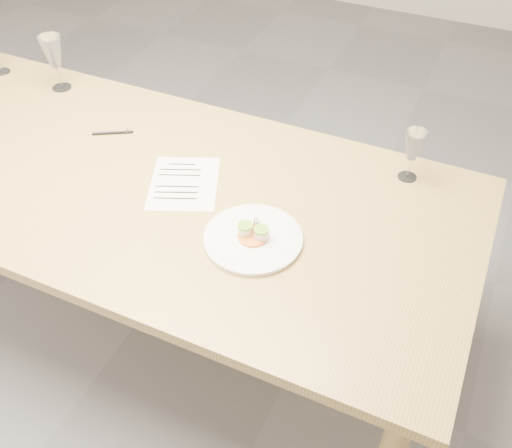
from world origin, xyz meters
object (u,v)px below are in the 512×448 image
at_px(recipe_sheet, 184,183).
at_px(wine_glass_1, 53,53).
at_px(ballpoint_pen, 113,133).
at_px(dining_table, 120,187).
at_px(dinner_plate, 253,238).
at_px(wine_glass_2, 414,146).

bearing_deg(recipe_sheet, wine_glass_1, 133.70).
height_order(recipe_sheet, ballpoint_pen, ballpoint_pen).
distance_m(dining_table, recipe_sheet, 0.25).
bearing_deg(dining_table, wine_glass_1, 144.97).
distance_m(dinner_plate, wine_glass_1, 1.19).
bearing_deg(dining_table, wine_glass_2, 22.61).
height_order(dinner_plate, wine_glass_1, wine_glass_1).
height_order(dinner_plate, wine_glass_2, wine_glass_2).
height_order(dining_table, wine_glass_1, wine_glass_1).
xyz_separation_m(dinner_plate, wine_glass_2, (0.34, 0.48, 0.11)).
height_order(dining_table, ballpoint_pen, ballpoint_pen).
relative_size(dining_table, dinner_plate, 8.23).
bearing_deg(dining_table, recipe_sheet, 9.08).
xyz_separation_m(recipe_sheet, wine_glass_2, (0.66, 0.34, 0.12)).
bearing_deg(wine_glass_2, recipe_sheet, -153.03).
height_order(dining_table, recipe_sheet, recipe_sheet).
distance_m(dining_table, wine_glass_1, 0.67).
height_order(ballpoint_pen, wine_glass_1, wine_glass_1).
relative_size(dinner_plate, recipe_sheet, 0.86).
relative_size(dining_table, recipe_sheet, 7.04).
bearing_deg(dining_table, dinner_plate, -11.23).
bearing_deg(recipe_sheet, dining_table, 166.12).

